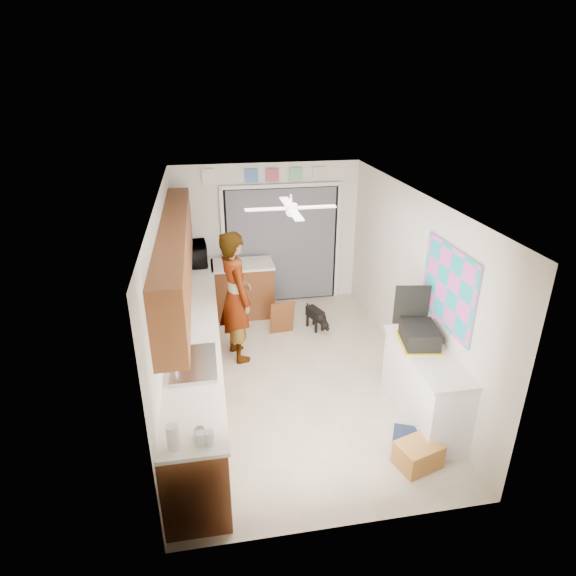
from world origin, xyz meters
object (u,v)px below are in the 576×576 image
paper_towel_roll (173,437)px  man (236,297)px  cardboard_box (418,454)px  suitcase (419,335)px  cup (199,433)px  microwave (194,254)px  navy_crate (410,442)px  dog (315,317)px

paper_towel_roll → man: size_ratio=0.12×
cardboard_box → man: 3.16m
suitcase → man: (-2.03, 1.61, -0.09)m
cup → cardboard_box: 2.40m
suitcase → microwave: bearing=139.9°
microwave → navy_crate: size_ratio=1.70×
cardboard_box → dog: 3.18m
suitcase → cup: bearing=-145.2°
paper_towel_roll → cardboard_box: size_ratio=0.53×
cup → suitcase: (2.55, 1.19, 0.06)m
cup → suitcase: suitcase is taller
microwave → paper_towel_roll: size_ratio=2.62×
cardboard_box → man: size_ratio=0.23×
microwave → suitcase: microwave is taller
cup → navy_crate: bearing=12.2°
cup → paper_towel_roll: size_ratio=0.49×
cup → navy_crate: size_ratio=0.32×
man → cardboard_box: bearing=-162.8°
paper_towel_roll → cardboard_box: (2.44, 0.36, -0.92)m
man → navy_crate: bearing=-160.4°
man → dog: 1.64m
paper_towel_roll → dog: 4.15m
microwave → cup: bearing=176.7°
cardboard_box → dog: bearing=97.2°
paper_towel_roll → man: bearing=75.7°
man → suitcase: bearing=-145.3°
paper_towel_roll → navy_crate: paper_towel_roll is taller
cup → man: bearing=79.4°
paper_towel_roll → navy_crate: bearing=13.2°
paper_towel_roll → suitcase: 3.05m
suitcase → man: size_ratio=0.26×
suitcase → navy_crate: suitcase is taller
cup → dog: cup is taller
suitcase → dog: size_ratio=1.00×
microwave → paper_towel_roll: microwave is taller
microwave → cardboard_box: microwave is taller
cardboard_box → man: bearing=123.9°
dog → navy_crate: bearing=-102.9°
cup → cardboard_box: bearing=6.8°
microwave → suitcase: (2.60, -3.09, -0.06)m
paper_towel_roll → microwave: bearing=87.9°
suitcase → cardboard_box: suitcase is taller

